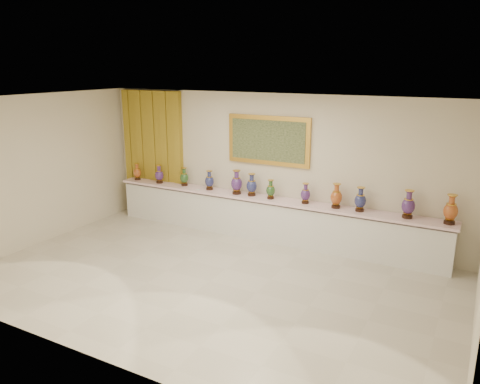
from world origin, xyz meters
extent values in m
plane|color=beige|center=(0.00, 0.00, 0.00)|extent=(8.00, 8.00, 0.00)
plane|color=beige|center=(0.00, 2.50, 1.50)|extent=(8.00, 0.00, 8.00)
plane|color=beige|center=(-4.00, 0.00, 1.50)|extent=(0.00, 5.00, 5.00)
plane|color=white|center=(0.00, 0.00, 3.00)|extent=(8.00, 8.00, 0.00)
cube|color=gold|center=(-3.03, 2.44, 1.50)|extent=(1.64, 0.14, 2.95)
cube|color=gold|center=(-0.08, 2.46, 2.05)|extent=(1.80, 0.06, 1.00)
cube|color=#1C3018|center=(-0.08, 2.42, 2.05)|extent=(1.62, 0.02, 0.82)
cube|color=white|center=(0.00, 2.27, 0.41)|extent=(7.20, 0.42, 0.81)
cube|color=white|center=(0.00, 2.25, 0.88)|extent=(7.28, 0.48, 0.05)
cylinder|color=#32190D|center=(-3.36, 2.22, 0.92)|extent=(0.14, 0.14, 0.04)
cone|color=gold|center=(-3.36, 2.22, 0.96)|extent=(0.12, 0.12, 0.03)
ellipsoid|color=maroon|center=(-3.36, 2.22, 1.07)|extent=(0.20, 0.20, 0.23)
cylinder|color=gold|center=(-3.36, 2.22, 1.17)|extent=(0.13, 0.13, 0.01)
cylinder|color=maroon|center=(-3.36, 2.22, 1.22)|extent=(0.07, 0.07, 0.08)
cone|color=maroon|center=(-3.36, 2.22, 1.28)|extent=(0.13, 0.13, 0.03)
cylinder|color=gold|center=(-3.36, 2.22, 1.29)|extent=(0.13, 0.13, 0.01)
cylinder|color=#32190D|center=(-2.71, 2.21, 0.92)|extent=(0.15, 0.15, 0.04)
cone|color=gold|center=(-2.71, 2.21, 0.97)|extent=(0.13, 0.13, 0.03)
ellipsoid|color=#1F0B49|center=(-2.71, 2.21, 1.08)|extent=(0.23, 0.23, 0.24)
cylinder|color=gold|center=(-2.71, 2.21, 1.19)|extent=(0.13, 0.13, 0.01)
cylinder|color=#1F0B49|center=(-2.71, 2.21, 1.24)|extent=(0.08, 0.08, 0.09)
cone|color=#1F0B49|center=(-2.71, 2.21, 1.30)|extent=(0.13, 0.13, 0.03)
cylinder|color=gold|center=(-2.71, 2.21, 1.32)|extent=(0.14, 0.14, 0.01)
cylinder|color=#32190D|center=(-2.07, 2.29, 0.92)|extent=(0.15, 0.15, 0.04)
cone|color=gold|center=(-2.07, 2.29, 0.97)|extent=(0.13, 0.13, 0.03)
ellipsoid|color=black|center=(-2.07, 2.29, 1.08)|extent=(0.25, 0.25, 0.24)
cylinder|color=gold|center=(-2.07, 2.29, 1.18)|extent=(0.13, 0.13, 0.01)
cylinder|color=black|center=(-2.07, 2.29, 1.23)|extent=(0.08, 0.08, 0.09)
cone|color=black|center=(-2.07, 2.29, 1.29)|extent=(0.13, 0.13, 0.03)
cylinder|color=gold|center=(-2.07, 2.29, 1.31)|extent=(0.13, 0.13, 0.01)
cylinder|color=#32190D|center=(-1.38, 2.26, 0.92)|extent=(0.15, 0.15, 0.04)
cone|color=gold|center=(-1.38, 2.26, 0.97)|extent=(0.13, 0.13, 0.03)
ellipsoid|color=#0C0E3F|center=(-1.38, 2.26, 1.08)|extent=(0.25, 0.25, 0.25)
cylinder|color=gold|center=(-1.38, 2.26, 1.19)|extent=(0.13, 0.13, 0.01)
cylinder|color=#0C0E3F|center=(-1.38, 2.26, 1.24)|extent=(0.08, 0.08, 0.09)
cone|color=#0C0E3F|center=(-1.38, 2.26, 1.30)|extent=(0.13, 0.13, 0.03)
cylinder|color=gold|center=(-1.38, 2.26, 1.32)|extent=(0.14, 0.14, 0.01)
cylinder|color=#32190D|center=(-0.69, 2.23, 0.93)|extent=(0.18, 0.18, 0.05)
cone|color=gold|center=(-0.69, 2.23, 0.98)|extent=(0.16, 0.16, 0.03)
ellipsoid|color=#1F0B49|center=(-0.69, 2.23, 1.12)|extent=(0.30, 0.30, 0.30)
cylinder|color=gold|center=(-0.69, 2.23, 1.25)|extent=(0.16, 0.16, 0.01)
cylinder|color=#1F0B49|center=(-0.69, 2.23, 1.31)|extent=(0.09, 0.09, 0.11)
cone|color=#1F0B49|center=(-0.69, 2.23, 1.39)|extent=(0.16, 0.16, 0.04)
cylinder|color=gold|center=(-0.69, 2.23, 1.41)|extent=(0.17, 0.17, 0.01)
cylinder|color=#32190D|center=(-0.35, 2.26, 0.92)|extent=(0.17, 0.17, 0.05)
cone|color=gold|center=(-0.35, 2.26, 0.97)|extent=(0.15, 0.15, 0.03)
ellipsoid|color=#0C0E3F|center=(-0.35, 2.26, 1.10)|extent=(0.25, 0.25, 0.27)
cylinder|color=gold|center=(-0.35, 2.26, 1.22)|extent=(0.15, 0.15, 0.01)
cylinder|color=#0C0E3F|center=(-0.35, 2.26, 1.28)|extent=(0.09, 0.09, 0.10)
cone|color=#0C0E3F|center=(-0.35, 2.26, 1.35)|extent=(0.15, 0.15, 0.04)
cylinder|color=gold|center=(-0.35, 2.26, 1.37)|extent=(0.15, 0.15, 0.01)
cylinder|color=#32190D|center=(0.09, 2.23, 0.92)|extent=(0.14, 0.14, 0.04)
cone|color=gold|center=(0.09, 2.23, 0.96)|extent=(0.12, 0.12, 0.03)
ellipsoid|color=black|center=(0.09, 2.23, 1.07)|extent=(0.24, 0.24, 0.23)
cylinder|color=gold|center=(0.09, 2.23, 1.17)|extent=(0.13, 0.13, 0.01)
cylinder|color=black|center=(0.09, 2.23, 1.22)|extent=(0.07, 0.07, 0.08)
cone|color=black|center=(0.09, 2.23, 1.28)|extent=(0.13, 0.13, 0.03)
cylinder|color=gold|center=(0.09, 2.23, 1.29)|extent=(0.13, 0.13, 0.01)
cylinder|color=#32190D|center=(0.83, 2.26, 0.92)|extent=(0.14, 0.14, 0.04)
cone|color=gold|center=(0.83, 2.26, 0.96)|extent=(0.13, 0.13, 0.03)
ellipsoid|color=#1F0B49|center=(0.83, 2.26, 1.08)|extent=(0.20, 0.20, 0.24)
cylinder|color=gold|center=(0.83, 2.26, 1.18)|extent=(0.13, 0.13, 0.01)
cylinder|color=#1F0B49|center=(0.83, 2.26, 1.23)|extent=(0.08, 0.08, 0.09)
cone|color=#1F0B49|center=(0.83, 2.26, 1.29)|extent=(0.13, 0.13, 0.03)
cylinder|color=gold|center=(0.83, 2.26, 1.30)|extent=(0.13, 0.13, 0.01)
cylinder|color=#32190D|center=(1.45, 2.25, 0.92)|extent=(0.17, 0.17, 0.05)
cone|color=gold|center=(1.45, 2.25, 0.98)|extent=(0.15, 0.15, 0.03)
ellipsoid|color=maroon|center=(1.45, 2.25, 1.11)|extent=(0.26, 0.26, 0.28)
cylinder|color=gold|center=(1.45, 2.25, 1.23)|extent=(0.15, 0.15, 0.01)
cylinder|color=maroon|center=(1.45, 2.25, 1.29)|extent=(0.09, 0.09, 0.10)
cone|color=maroon|center=(1.45, 2.25, 1.35)|extent=(0.15, 0.15, 0.04)
cylinder|color=gold|center=(1.45, 2.25, 1.37)|extent=(0.16, 0.16, 0.01)
cylinder|color=#32190D|center=(1.91, 2.26, 0.92)|extent=(0.16, 0.16, 0.05)
cone|color=gold|center=(1.91, 2.26, 0.97)|extent=(0.14, 0.14, 0.03)
ellipsoid|color=#0C0E3F|center=(1.91, 2.26, 1.10)|extent=(0.26, 0.26, 0.27)
cylinder|color=gold|center=(1.91, 2.26, 1.21)|extent=(0.15, 0.15, 0.01)
cylinder|color=#0C0E3F|center=(1.91, 2.26, 1.27)|extent=(0.09, 0.09, 0.10)
cone|color=#0C0E3F|center=(1.91, 2.26, 1.34)|extent=(0.15, 0.15, 0.04)
cylinder|color=gold|center=(1.91, 2.26, 1.36)|extent=(0.15, 0.15, 0.01)
cylinder|color=#32190D|center=(2.76, 2.27, 0.93)|extent=(0.18, 0.18, 0.05)
cone|color=gold|center=(2.76, 2.27, 0.98)|extent=(0.16, 0.16, 0.03)
ellipsoid|color=#1F0B49|center=(2.76, 2.27, 1.12)|extent=(0.24, 0.24, 0.30)
cylinder|color=gold|center=(2.76, 2.27, 1.25)|extent=(0.16, 0.16, 0.01)
cylinder|color=#1F0B49|center=(2.76, 2.27, 1.31)|extent=(0.09, 0.09, 0.11)
cone|color=#1F0B49|center=(2.76, 2.27, 1.38)|extent=(0.16, 0.16, 0.04)
cylinder|color=gold|center=(2.76, 2.27, 1.40)|extent=(0.17, 0.17, 0.01)
cylinder|color=#32190D|center=(3.45, 2.27, 0.93)|extent=(0.18, 0.18, 0.05)
cone|color=gold|center=(3.45, 2.27, 0.98)|extent=(0.16, 0.16, 0.03)
ellipsoid|color=maroon|center=(3.45, 2.27, 1.13)|extent=(0.29, 0.29, 0.30)
cylinder|color=gold|center=(3.45, 2.27, 1.25)|extent=(0.17, 0.17, 0.01)
cylinder|color=maroon|center=(3.45, 2.27, 1.32)|extent=(0.10, 0.10, 0.11)
cone|color=maroon|center=(3.45, 2.27, 1.40)|extent=(0.17, 0.17, 0.04)
cylinder|color=gold|center=(3.45, 2.27, 1.42)|extent=(0.17, 0.17, 0.01)
cube|color=white|center=(-1.59, 2.13, 0.90)|extent=(0.10, 0.06, 0.00)
camera|label=1|loc=(3.87, -6.13, 3.54)|focal=35.00mm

